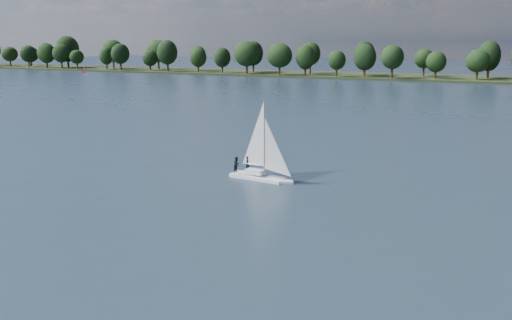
# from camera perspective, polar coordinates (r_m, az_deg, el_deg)

# --- Properties ---
(ground) EXTENTS (700.00, 700.00, 0.00)m
(ground) POSITION_cam_1_polar(r_m,az_deg,el_deg) (125.54, 9.75, 5.04)
(ground) COLOR #233342
(ground) RESTS_ON ground
(far_shore) EXTENTS (660.00, 40.00, 1.50)m
(far_shore) POSITION_cam_1_polar(r_m,az_deg,el_deg) (234.56, 17.95, 7.73)
(far_shore) COLOR black
(far_shore) RESTS_ON ground
(sailboat) EXTENTS (7.00, 2.67, 8.99)m
(sailboat) POSITION_cam_1_polar(r_m,az_deg,el_deg) (60.41, 0.24, 0.39)
(sailboat) COLOR white
(sailboat) RESTS_ON ground
(dinghy_pink) EXTENTS (2.95, 2.73, 4.63)m
(dinghy_pink) POSITION_cam_1_polar(r_m,az_deg,el_deg) (259.39, -16.73, 8.39)
(dinghy_pink) COLOR silver
(dinghy_pink) RESTS_ON ground
(pontoon) EXTENTS (4.33, 2.78, 0.50)m
(pontoon) POSITION_cam_1_polar(r_m,az_deg,el_deg) (313.88, -19.89, 8.50)
(pontoon) COLOR slate
(pontoon) RESTS_ON ground
(treeline) EXTENTS (562.68, 73.66, 17.85)m
(treeline) POSITION_cam_1_polar(r_m,az_deg,el_deg) (230.00, 18.65, 9.65)
(treeline) COLOR black
(treeline) RESTS_ON ground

